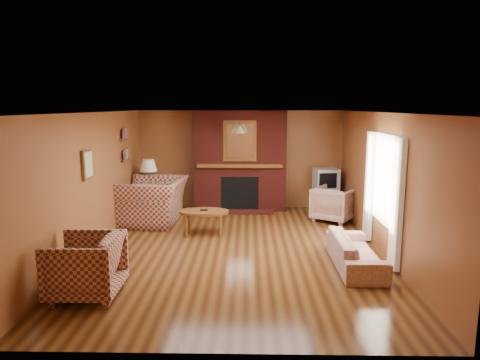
{
  "coord_description": "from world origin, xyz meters",
  "views": [
    {
      "loc": [
        0.2,
        -7.26,
        2.51
      ],
      "look_at": [
        0.05,
        0.6,
        1.14
      ],
      "focal_mm": 32.0,
      "sensor_mm": 36.0,
      "label": 1
    }
  ],
  "objects_px": {
    "floral_sofa": "(355,251)",
    "table_lamp": "(149,172)",
    "coffee_table": "(204,213)",
    "crt_tv": "(326,179)",
    "plaid_armchair": "(86,266)",
    "tv_stand": "(325,200)",
    "side_table": "(150,201)",
    "plaid_loveseat": "(154,201)",
    "fireplace": "(240,162)",
    "floral_armchair": "(334,204)"
  },
  "relations": [
    {
      "from": "coffee_table",
      "to": "floral_armchair",
      "type": "bearing_deg",
      "value": 20.97
    },
    {
      "from": "table_lamp",
      "to": "tv_stand",
      "type": "relative_size",
      "value": 1.16
    },
    {
      "from": "plaid_armchair",
      "to": "coffee_table",
      "type": "distance_m",
      "value": 3.1
    },
    {
      "from": "floral_sofa",
      "to": "table_lamp",
      "type": "relative_size",
      "value": 2.59
    },
    {
      "from": "crt_tv",
      "to": "side_table",
      "type": "bearing_deg",
      "value": -175.26
    },
    {
      "from": "side_table",
      "to": "crt_tv",
      "type": "height_order",
      "value": "crt_tv"
    },
    {
      "from": "fireplace",
      "to": "plaid_armchair",
      "type": "bearing_deg",
      "value": -111.66
    },
    {
      "from": "fireplace",
      "to": "coffee_table",
      "type": "height_order",
      "value": "fireplace"
    },
    {
      "from": "table_lamp",
      "to": "tv_stand",
      "type": "distance_m",
      "value": 4.23
    },
    {
      "from": "plaid_loveseat",
      "to": "side_table",
      "type": "bearing_deg",
      "value": -156.71
    },
    {
      "from": "plaid_armchair",
      "to": "tv_stand",
      "type": "height_order",
      "value": "plaid_armchair"
    },
    {
      "from": "plaid_loveseat",
      "to": "tv_stand",
      "type": "relative_size",
      "value": 2.66
    },
    {
      "from": "plaid_loveseat",
      "to": "tv_stand",
      "type": "bearing_deg",
      "value": 108.21
    },
    {
      "from": "plaid_armchair",
      "to": "table_lamp",
      "type": "distance_m",
      "value": 4.42
    },
    {
      "from": "plaid_armchair",
      "to": "tv_stand",
      "type": "bearing_deg",
      "value": 138.72
    },
    {
      "from": "fireplace",
      "to": "plaid_loveseat",
      "type": "height_order",
      "value": "fireplace"
    },
    {
      "from": "fireplace",
      "to": "side_table",
      "type": "bearing_deg",
      "value": -165.71
    },
    {
      "from": "tv_stand",
      "to": "crt_tv",
      "type": "relative_size",
      "value": 0.94
    },
    {
      "from": "tv_stand",
      "to": "crt_tv",
      "type": "distance_m",
      "value": 0.52
    },
    {
      "from": "floral_sofa",
      "to": "side_table",
      "type": "bearing_deg",
      "value": 51.67
    },
    {
      "from": "plaid_armchair",
      "to": "floral_sofa",
      "type": "xyz_separation_m",
      "value": [
        3.85,
        1.16,
        -0.17
      ]
    },
    {
      "from": "plaid_armchair",
      "to": "tv_stand",
      "type": "xyz_separation_m",
      "value": [
        4.0,
        4.72,
        -0.14
      ]
    },
    {
      "from": "fireplace",
      "to": "floral_sofa",
      "type": "height_order",
      "value": "fireplace"
    },
    {
      "from": "floral_armchair",
      "to": "coffee_table",
      "type": "distance_m",
      "value": 2.96
    },
    {
      "from": "floral_sofa",
      "to": "table_lamp",
      "type": "height_order",
      "value": "table_lamp"
    },
    {
      "from": "plaid_armchair",
      "to": "plaid_loveseat",
      "type": "bearing_deg",
      "value": 177.42
    },
    {
      "from": "fireplace",
      "to": "plaid_loveseat",
      "type": "xyz_separation_m",
      "value": [
        -1.85,
        -1.22,
        -0.7
      ]
    },
    {
      "from": "floral_sofa",
      "to": "floral_armchair",
      "type": "xyz_separation_m",
      "value": [
        0.19,
        2.73,
        0.13
      ]
    },
    {
      "from": "plaid_armchair",
      "to": "coffee_table",
      "type": "xyz_separation_m",
      "value": [
        1.28,
        2.83,
        0.01
      ]
    },
    {
      "from": "floral_armchair",
      "to": "table_lamp",
      "type": "bearing_deg",
      "value": 27.92
    },
    {
      "from": "coffee_table",
      "to": "crt_tv",
      "type": "height_order",
      "value": "crt_tv"
    },
    {
      "from": "fireplace",
      "to": "plaid_armchair",
      "type": "height_order",
      "value": "fireplace"
    },
    {
      "from": "plaid_loveseat",
      "to": "coffee_table",
      "type": "xyz_separation_m",
      "value": [
        1.18,
        -0.86,
        -0.05
      ]
    },
    {
      "from": "fireplace",
      "to": "table_lamp",
      "type": "height_order",
      "value": "fireplace"
    },
    {
      "from": "coffee_table",
      "to": "table_lamp",
      "type": "bearing_deg",
      "value": 132.75
    },
    {
      "from": "plaid_armchair",
      "to": "table_lamp",
      "type": "bearing_deg",
      "value": -179.06
    },
    {
      "from": "crt_tv",
      "to": "floral_sofa",
      "type": "bearing_deg",
      "value": -92.41
    },
    {
      "from": "fireplace",
      "to": "side_table",
      "type": "relative_size",
      "value": 3.67
    },
    {
      "from": "plaid_loveseat",
      "to": "plaid_armchair",
      "type": "relative_size",
      "value": 1.61
    },
    {
      "from": "coffee_table",
      "to": "crt_tv",
      "type": "bearing_deg",
      "value": 34.84
    },
    {
      "from": "fireplace",
      "to": "plaid_armchair",
      "type": "xyz_separation_m",
      "value": [
        -1.95,
        -4.91,
        -0.77
      ]
    },
    {
      "from": "table_lamp",
      "to": "tv_stand",
      "type": "height_order",
      "value": "table_lamp"
    },
    {
      "from": "floral_sofa",
      "to": "crt_tv",
      "type": "relative_size",
      "value": 2.81
    },
    {
      "from": "fireplace",
      "to": "side_table",
      "type": "distance_m",
      "value": 2.33
    },
    {
      "from": "plaid_armchair",
      "to": "crt_tv",
      "type": "height_order",
      "value": "crt_tv"
    },
    {
      "from": "floral_sofa",
      "to": "table_lamp",
      "type": "distance_m",
      "value": 5.19
    },
    {
      "from": "table_lamp",
      "to": "tv_stand",
      "type": "bearing_deg",
      "value": 4.82
    },
    {
      "from": "plaid_loveseat",
      "to": "crt_tv",
      "type": "distance_m",
      "value": 4.05
    },
    {
      "from": "coffee_table",
      "to": "crt_tv",
      "type": "distance_m",
      "value": 3.33
    },
    {
      "from": "table_lamp",
      "to": "plaid_armchair",
      "type": "bearing_deg",
      "value": -88.04
    }
  ]
}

